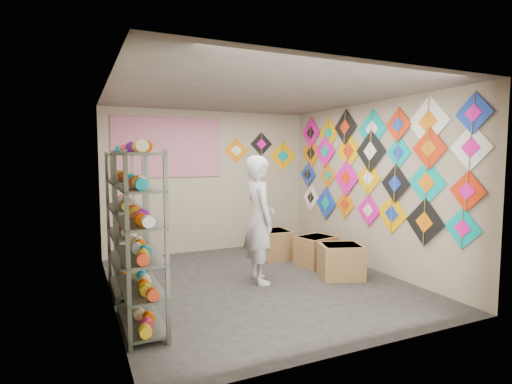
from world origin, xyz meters
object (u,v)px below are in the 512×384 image
shopkeeper (259,219)px  carton_b (316,251)px  shelf_rack_front (139,240)px  shelf_rack_back (125,222)px  carton_c (274,244)px  carton_a (341,261)px

shopkeeper → carton_b: bearing=-64.8°
shelf_rack_front → shelf_rack_back: 1.30m
shopkeeper → carton_c: size_ratio=3.16×
carton_a → carton_c: size_ratio=1.05×
carton_a → carton_b: size_ratio=1.03×
carton_b → carton_a: bearing=-106.8°
shelf_rack_back → shopkeeper: size_ratio=1.03×
shelf_rack_back → carton_c: bearing=15.2°
shelf_rack_front → carton_a: 3.14m
shopkeeper → carton_c: 1.54m
shelf_rack_front → carton_b: size_ratio=3.17×
shelf_rack_front → carton_c: size_ratio=3.26×
shelf_rack_back → carton_a: size_ratio=3.09×
shelf_rack_front → shelf_rack_back: (0.00, 1.30, 0.00)m
carton_c → shelf_rack_front: bearing=-140.6°
carton_c → carton_a: bearing=-73.6°
carton_b → shelf_rack_back: bearing=166.7°
shelf_rack_front → shopkeeper: 2.03m
shelf_rack_back → shopkeeper: 1.86m
carton_c → shopkeeper: bearing=-124.1°
carton_a → carton_c: carton_a is taller
carton_a → shelf_rack_back: bearing=-175.4°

